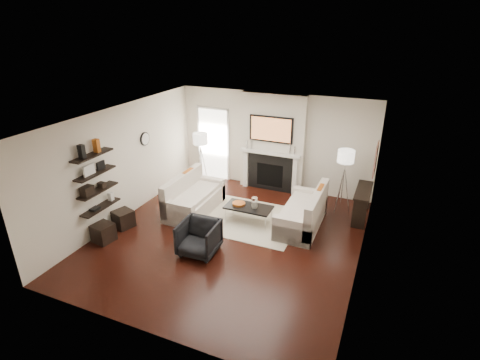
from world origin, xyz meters
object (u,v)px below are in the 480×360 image
at_px(coffee_table, 249,207).
at_px(loveseat_left_base, 195,203).
at_px(armchair, 199,236).
at_px(loveseat_right_base, 301,218).
at_px(lamp_left_shade, 200,139).
at_px(ottoman_near, 123,219).
at_px(lamp_right_shade, 346,156).

bearing_deg(coffee_table, loveseat_left_base, 179.47).
relative_size(loveseat_left_base, armchair, 2.32).
xyz_separation_m(loveseat_left_base, loveseat_right_base, (2.65, 0.31, 0.00)).
height_order(loveseat_left_base, loveseat_right_base, same).
xyz_separation_m(loveseat_left_base, coffee_table, (1.46, -0.01, 0.19)).
relative_size(loveseat_left_base, loveseat_right_base, 1.00).
height_order(lamp_left_shade, ottoman_near, lamp_left_shade).
relative_size(lamp_left_shade, ottoman_near, 1.00).
bearing_deg(loveseat_left_base, ottoman_near, -130.96).
xyz_separation_m(loveseat_right_base, lamp_right_shade, (0.72, 1.16, 1.24)).
xyz_separation_m(loveseat_right_base, armchair, (-1.66, -1.89, 0.18)).
height_order(coffee_table, armchair, armchair).
bearing_deg(ottoman_near, lamp_right_shade, 31.75).
relative_size(coffee_table, armchair, 1.42).
bearing_deg(ottoman_near, coffee_table, 26.73).
relative_size(loveseat_right_base, coffee_table, 1.64).
relative_size(loveseat_right_base, lamp_left_shade, 4.50).
bearing_deg(lamp_left_shade, armchair, -62.80).
bearing_deg(lamp_right_shade, armchair, -127.97).
bearing_deg(lamp_right_shade, loveseat_left_base, -156.43).
bearing_deg(armchair, coffee_table, 70.85).
xyz_separation_m(lamp_left_shade, lamp_right_shade, (3.90, 0.10, 0.00)).
height_order(armchair, lamp_right_shade, lamp_right_shade).
bearing_deg(ottoman_near, lamp_left_shade, 77.08).
distance_m(loveseat_left_base, coffee_table, 1.47).
height_order(coffee_table, lamp_right_shade, lamp_right_shade).
xyz_separation_m(loveseat_right_base, coffee_table, (-1.19, -0.32, 0.19)).
bearing_deg(lamp_left_shade, loveseat_right_base, -18.57).
distance_m(loveseat_right_base, armchair, 2.52).
relative_size(armchair, lamp_left_shade, 1.94).
xyz_separation_m(loveseat_right_base, lamp_left_shade, (-3.18, 1.07, 1.24)).
relative_size(coffee_table, lamp_right_shade, 2.75).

